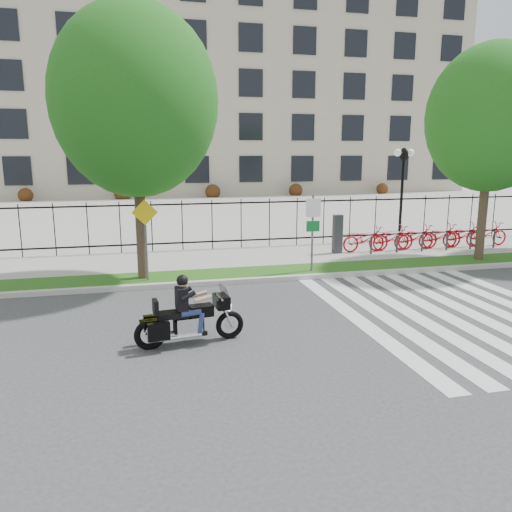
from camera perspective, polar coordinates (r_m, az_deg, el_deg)
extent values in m
plane|color=#363638|center=(11.77, 1.77, -8.16)|extent=(120.00, 120.00, 0.00)
cube|color=#B6B4AB|center=(15.57, -2.19, -2.89)|extent=(60.00, 0.20, 0.15)
cube|color=#205A16|center=(16.38, -2.77, -2.16)|extent=(60.00, 1.50, 0.15)
cube|color=gray|center=(18.78, -4.19, -0.37)|extent=(60.00, 3.50, 0.15)
cube|color=gray|center=(36.01, -8.74, 5.31)|extent=(80.00, 34.00, 0.10)
cube|color=#ADA58B|center=(56.07, -10.89, 17.68)|extent=(60.00, 20.00, 20.00)
cylinder|color=black|center=(26.17, 16.31, 6.88)|extent=(0.14, 0.14, 4.00)
cylinder|color=black|center=(26.10, 16.56, 11.04)|extent=(0.06, 0.70, 0.70)
sphere|color=white|center=(25.93, 15.88, 11.30)|extent=(0.36, 0.36, 0.36)
sphere|color=white|center=(26.27, 17.24, 11.22)|extent=(0.36, 0.36, 0.36)
cylinder|color=#36281D|center=(15.74, -13.06, 4.43)|extent=(0.32, 0.32, 3.87)
ellipsoid|color=#155613|center=(15.70, -13.66, 16.84)|extent=(4.90, 4.90, 5.63)
cylinder|color=#36281D|center=(19.92, 24.50, 4.91)|extent=(0.32, 0.32, 3.70)
ellipsoid|color=#155613|center=(19.86, 25.31, 14.07)|extent=(4.47, 4.47, 5.14)
cube|color=#2D2D33|center=(19.64, 9.30, 2.49)|extent=(0.35, 0.25, 1.50)
imported|color=red|center=(20.17, 12.43, 1.91)|extent=(1.92, 0.67, 1.01)
cylinder|color=#2D2D33|center=(19.76, 13.03, 1.22)|extent=(0.08, 0.08, 0.70)
imported|color=red|center=(20.67, 15.17, 2.00)|extent=(1.92, 0.67, 1.01)
cylinder|color=#2D2D33|center=(20.27, 15.82, 1.34)|extent=(0.08, 0.08, 0.70)
imported|color=red|center=(21.22, 17.79, 2.09)|extent=(1.92, 0.67, 1.01)
cylinder|color=#2D2D33|center=(20.82, 18.47, 1.44)|extent=(0.08, 0.08, 0.70)
imported|color=red|center=(21.81, 20.27, 2.17)|extent=(1.92, 0.67, 1.01)
cylinder|color=#2D2D33|center=(21.42, 20.97, 1.54)|extent=(0.08, 0.08, 0.70)
imported|color=red|center=(22.43, 22.61, 2.25)|extent=(1.92, 0.67, 1.01)
cylinder|color=#2D2D33|center=(22.06, 23.34, 1.63)|extent=(0.08, 0.08, 0.70)
imported|color=red|center=(23.09, 24.83, 2.31)|extent=(1.92, 0.67, 1.01)
cylinder|color=#2D2D33|center=(22.73, 25.56, 1.72)|extent=(0.08, 0.08, 0.70)
cylinder|color=#59595B|center=(16.46, 6.46, 2.56)|extent=(0.07, 0.07, 2.50)
cube|color=white|center=(16.31, 6.57, 5.49)|extent=(0.50, 0.03, 0.60)
cube|color=#0C6626|center=(16.38, 6.52, 3.40)|extent=(0.45, 0.03, 0.35)
cylinder|color=#59595B|center=(15.51, -12.46, 1.60)|extent=(0.07, 0.07, 2.40)
cube|color=yellow|center=(15.34, -12.60, 4.89)|extent=(0.78, 0.03, 0.78)
torus|color=black|center=(11.03, -3.02, -7.86)|extent=(0.64, 0.19, 0.63)
torus|color=black|center=(10.68, -12.02, -8.79)|extent=(0.68, 0.22, 0.66)
cube|color=black|center=(10.80, -3.98, -5.19)|extent=(0.33, 0.53, 0.27)
cube|color=#26262B|center=(10.76, -3.67, -4.09)|extent=(0.19, 0.47, 0.28)
cube|color=silver|center=(10.78, -7.69, -7.86)|extent=(0.58, 0.37, 0.36)
cube|color=black|center=(10.74, -6.31, -6.21)|extent=(0.53, 0.37, 0.24)
cube|color=black|center=(10.62, -9.42, -6.60)|extent=(0.67, 0.40, 0.13)
cube|color=black|center=(10.51, -11.42, -5.74)|extent=(0.13, 0.32, 0.31)
cube|color=black|center=(10.39, -11.07, -8.47)|extent=(0.47, 0.20, 0.36)
cube|color=black|center=(10.90, -11.55, -7.52)|extent=(0.47, 0.20, 0.36)
cube|color=black|center=(10.56, -8.51, -4.82)|extent=(0.26, 0.39, 0.47)
sphere|color=tan|center=(10.47, -8.42, -2.99)|extent=(0.21, 0.21, 0.21)
sphere|color=black|center=(10.46, -8.43, -2.80)|extent=(0.25, 0.25, 0.25)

